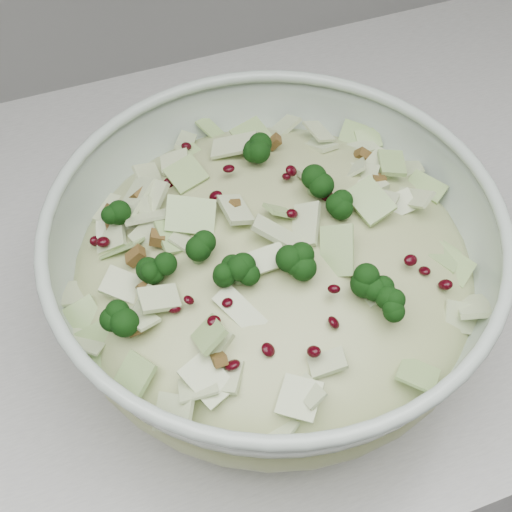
% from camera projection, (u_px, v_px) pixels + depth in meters
% --- Properties ---
extents(counter, '(3.60, 0.60, 0.90)m').
position_uv_depth(counter, '(358.00, 392.00, 1.07)').
color(counter, silver).
rests_on(counter, floor).
extents(mixing_bowl, '(0.42, 0.42, 0.14)m').
position_uv_depth(mixing_bowl, '(273.00, 274.00, 0.56)').
color(mixing_bowl, '#AEBFB2').
rests_on(mixing_bowl, counter).
extents(salad, '(0.40, 0.40, 0.14)m').
position_uv_depth(salad, '(274.00, 256.00, 0.54)').
color(salad, '#B7C285').
rests_on(salad, mixing_bowl).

